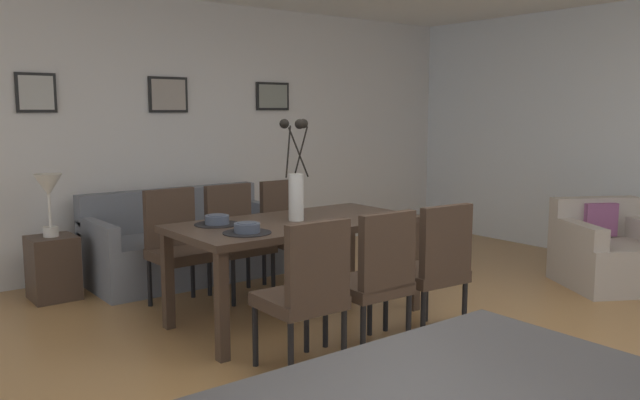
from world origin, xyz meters
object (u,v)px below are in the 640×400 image
Objects in this scene: armchair at (610,254)px; table_lamp at (49,191)px; dining_chair_far_right at (236,235)px; framed_picture_left at (36,93)px; side_table at (53,268)px; centerpiece_vase at (296,182)px; framed_picture_right at (273,96)px; dining_table at (296,231)px; dining_chair_far_left at (375,275)px; bowl_near_right at (217,219)px; dining_chair_mid_left at (434,264)px; dining_chair_mid_right at (289,228)px; sofa at (186,247)px; bowl_near_left at (247,227)px; framed_picture_center at (168,95)px; dining_chair_near_right at (177,242)px; dining_chair_near_left at (307,288)px.

table_lamp is at bearing 147.05° from armchair.
framed_picture_left is at bearing 132.78° from dining_chair_far_right.
centerpiece_vase is at bearing -52.09° from side_table.
dining_table is at bearing -119.85° from framed_picture_right.
framed_picture_right reaches higher than dining_table.
dining_table is 0.87m from dining_chair_far_left.
bowl_near_right is 0.16× the size of armchair.
dining_chair_mid_left is 1.71m from dining_chair_mid_right.
dining_table is 1.02× the size of sofa.
dining_chair_far_left is 0.89m from bowl_near_left.
framed_picture_left is 1.20m from framed_picture_center.
dining_table is at bearing 89.36° from dining_chair_far_left.
dining_chair_near_right is 1.77× the size of side_table.
bowl_near_left is 0.42× the size of framed_picture_right.
sofa is at bearing -23.49° from framed_picture_left.
centerpiece_vase is at bearing -86.59° from sofa.
dining_chair_near_left is at bearing 178.34° from armchair.
table_lamp is 1.52× the size of framed_picture_left.
dining_chair_near_left and dining_chair_far_right have the same top height.
centerpiece_vase is 4.32× the size of bowl_near_left.
dining_chair_near_left reaches higher than armchair.
framed_picture_right is at bearing 60.15° from centerpiece_vase.
dining_chair_mid_left reaches higher than side_table.
dining_table is 1.02m from dining_chair_near_right.
dining_chair_near_left is at bearing -89.88° from bowl_near_left.
side_table is (-0.73, 2.49, -0.25)m from dining_chair_near_left.
dining_chair_mid_right reaches higher than dining_table.
dining_chair_mid_right is 2.00m from table_lamp.
dining_chair_far_left is (-0.01, -0.86, -0.15)m from dining_table.
dining_chair_mid_left is 1.28m from bowl_near_left.
bowl_near_right is (0.00, 0.40, 0.00)m from bowl_near_left.
dining_chair_mid_right is 5.41× the size of bowl_near_right.
framed_picture_center is 1.20m from framed_picture_right.
dining_chair_near_left is at bearing -122.11° from dining_chair_mid_right.
dining_chair_far_right is 1.51m from side_table.
framed_picture_left reaches higher than sofa.
dining_chair_near_right is 1.09m from bowl_near_left.
framed_picture_left reaches higher than armchair.
table_lamp is 0.47× the size of armchair.
dining_table is at bearing -52.14° from side_table.
dining_table is at bearing -57.66° from dining_chair_near_right.
sofa is at bearing -101.18° from framed_picture_center.
dining_chair_far_right is 0.83m from sofa.
armchair is (2.71, -0.95, -0.74)m from centerpiece_vase.
table_lamp is at bearing 111.75° from bowl_near_left.
framed_picture_center reaches higher than dining_chair_mid_right.
armchair is (2.71, -0.94, -0.38)m from dining_table.
centerpiece_vase is 4.32× the size of bowl_near_right.
dining_chair_near_left is at bearing -89.92° from bowl_near_right.
centerpiece_vase is 1.85× the size of framed_picture_center.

